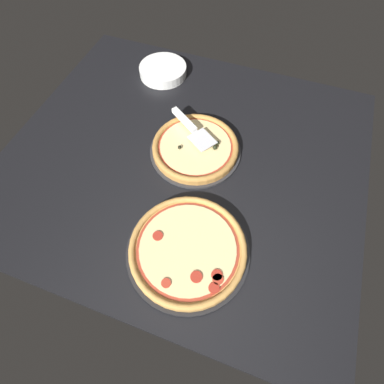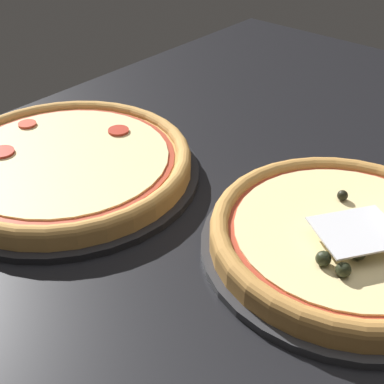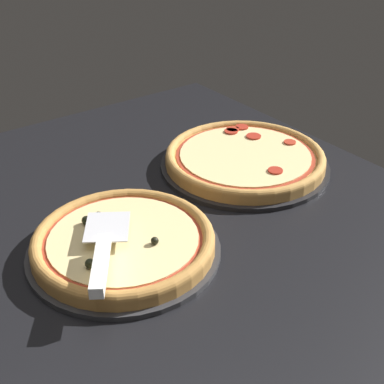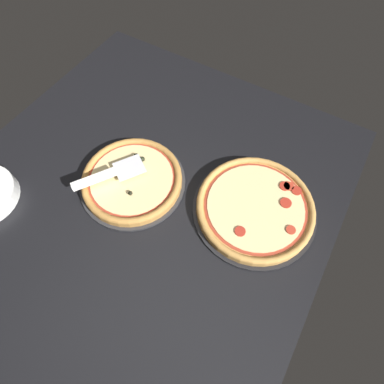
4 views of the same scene
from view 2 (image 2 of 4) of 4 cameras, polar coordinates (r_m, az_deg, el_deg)
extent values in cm
cube|color=black|center=(72.91, 13.92, -4.56)|extent=(134.22, 120.53, 3.60)
cylinder|color=#2D2D30|center=(67.88, 15.81, -5.78)|extent=(34.78, 34.78, 1.00)
cylinder|color=#B77F3D|center=(66.93, 16.01, -4.79)|extent=(32.69, 32.69, 2.04)
torus|color=#B77F3D|center=(66.32, 16.15, -4.11)|extent=(32.69, 32.69, 2.27)
cylinder|color=#A33823|center=(66.27, 16.16, -4.06)|extent=(28.42, 28.42, 0.15)
cylinder|color=beige|center=(66.19, 16.18, -3.97)|extent=(26.81, 26.81, 0.40)
sphere|color=black|center=(59.16, 15.86, -7.97)|extent=(1.67, 1.67, 1.67)
sphere|color=black|center=(70.53, 15.76, -0.35)|extent=(1.38, 1.38, 1.38)
sphere|color=black|center=(63.84, 18.41, -4.85)|extent=(1.73, 1.73, 1.73)
sphere|color=black|center=(61.69, 17.28, -6.14)|extent=(1.81, 1.81, 1.81)
sphere|color=black|center=(59.93, 13.84, -6.90)|extent=(1.72, 1.72, 1.72)
cylinder|color=black|center=(81.01, -13.13, 1.93)|extent=(38.92, 38.92, 1.00)
cylinder|color=#C68E47|center=(80.21, -13.28, 2.86)|extent=(36.59, 36.59, 2.09)
torus|color=#C68E47|center=(79.68, -13.37, 3.49)|extent=(36.59, 36.59, 2.05)
cylinder|color=#A33823|center=(79.65, -13.38, 3.54)|extent=(31.80, 31.80, 0.15)
cylinder|color=beige|center=(79.58, -13.39, 3.62)|extent=(30.00, 30.00, 0.40)
cylinder|color=#AD2D1E|center=(84.49, -7.85, 6.50)|extent=(3.25, 3.25, 0.40)
cylinder|color=#B73823|center=(89.57, -17.17, 6.93)|extent=(2.87, 2.87, 0.40)
cylinder|color=#AD2D1E|center=(82.71, -19.61, 4.04)|extent=(3.58, 3.58, 0.40)
cube|color=silver|center=(62.90, 17.21, -4.02)|extent=(11.84, 11.42, 0.24)
camera|label=1|loc=(1.03, -53.70, 53.66)|focal=28.00mm
camera|label=3|loc=(1.21, 58.74, 28.47)|focal=50.00mm
camera|label=4|loc=(1.12, 7.61, 56.70)|focal=28.00mm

